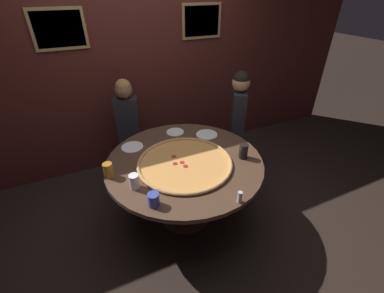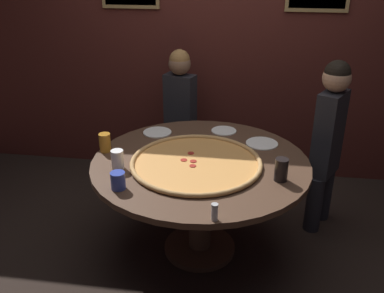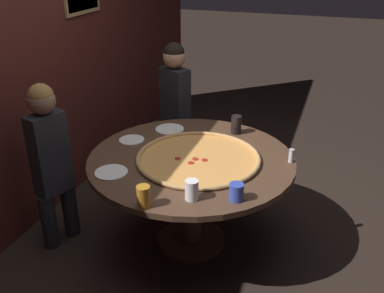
{
  "view_description": "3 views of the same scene",
  "coord_description": "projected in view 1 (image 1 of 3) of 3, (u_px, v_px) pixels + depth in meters",
  "views": [
    {
      "loc": [
        -0.75,
        -1.81,
        2.14
      ],
      "look_at": [
        0.11,
        0.06,
        0.83
      ],
      "focal_mm": 24.0,
      "sensor_mm": 36.0,
      "label": 1
    },
    {
      "loc": [
        0.32,
        -2.55,
        2.04
      ],
      "look_at": [
        -0.05,
        -0.04,
        0.86
      ],
      "focal_mm": 40.0,
      "sensor_mm": 36.0,
      "label": 2
    },
    {
      "loc": [
        -2.54,
        -0.91,
        2.12
      ],
      "look_at": [
        -0.0,
        -0.01,
        0.83
      ],
      "focal_mm": 40.0,
      "sensor_mm": 36.0,
      "label": 3
    }
  ],
  "objects": [
    {
      "name": "back_wall",
      "position": [
        141.0,
        64.0,
        3.12
      ],
      "size": [
        6.4,
        0.08,
        2.6
      ],
      "color": "#4C1E19",
      "rests_on": "ground_plane"
    },
    {
      "name": "condiment_shaker",
      "position": [
        240.0,
        197.0,
        1.92
      ],
      "size": [
        0.04,
        0.04,
        0.1
      ],
      "color": "silver",
      "rests_on": "dining_table"
    },
    {
      "name": "drink_cup_front_edge",
      "position": [
        108.0,
        170.0,
        2.17
      ],
      "size": [
        0.08,
        0.08,
        0.13
      ],
      "primitive_type": "cylinder",
      "color": "#BC7A23",
      "rests_on": "dining_table"
    },
    {
      "name": "white_plate_far_back",
      "position": [
        207.0,
        135.0,
        2.8
      ],
      "size": [
        0.23,
        0.23,
        0.01
      ],
      "primitive_type": "cylinder",
      "color": "white",
      "rests_on": "dining_table"
    },
    {
      "name": "white_plate_near_front",
      "position": [
        132.0,
        147.0,
        2.59
      ],
      "size": [
        0.22,
        0.22,
        0.01
      ],
      "primitive_type": "cylinder",
      "color": "white",
      "rests_on": "dining_table"
    },
    {
      "name": "drink_cup_by_shaker",
      "position": [
        134.0,
        181.0,
        2.05
      ],
      "size": [
        0.08,
        0.08,
        0.13
      ],
      "primitive_type": "cylinder",
      "color": "white",
      "rests_on": "dining_table"
    },
    {
      "name": "drink_cup_far_right",
      "position": [
        154.0,
        200.0,
        1.89
      ],
      "size": [
        0.09,
        0.09,
        0.11
      ],
      "primitive_type": "cylinder",
      "color": "#384CB7",
      "rests_on": "dining_table"
    },
    {
      "name": "ground_plane",
      "position": [
        185.0,
        215.0,
        2.8
      ],
      "size": [
        24.0,
        24.0,
        0.0
      ],
      "primitive_type": "plane",
      "color": "black"
    },
    {
      "name": "drink_cup_near_right",
      "position": [
        243.0,
        151.0,
        2.4
      ],
      "size": [
        0.08,
        0.08,
        0.14
      ],
      "primitive_type": "cylinder",
      "color": "black",
      "rests_on": "dining_table"
    },
    {
      "name": "diner_side_right",
      "position": [
        129.0,
        125.0,
        3.05
      ],
      "size": [
        0.34,
        0.21,
        1.27
      ],
      "rotation": [
        0.0,
        0.0,
        2.83
      ],
      "color": "#232328",
      "rests_on": "ground_plane"
    },
    {
      "name": "diner_far_left",
      "position": [
        237.0,
        119.0,
        3.07
      ],
      "size": [
        0.27,
        0.35,
        1.34
      ],
      "rotation": [
        0.0,
        0.0,
        -2.06
      ],
      "color": "#232328",
      "rests_on": "ground_plane"
    },
    {
      "name": "dining_table",
      "position": [
        185.0,
        172.0,
        2.48
      ],
      "size": [
        1.47,
        1.47,
        0.74
      ],
      "color": "#4C3323",
      "rests_on": "ground_plane"
    },
    {
      "name": "giant_pizza",
      "position": [
        185.0,
        163.0,
        2.34
      ],
      "size": [
        0.87,
        0.87,
        0.03
      ],
      "color": "#E0994C",
      "rests_on": "dining_table"
    },
    {
      "name": "white_plate_left_side",
      "position": [
        175.0,
        132.0,
        2.85
      ],
      "size": [
        0.19,
        0.19,
        0.01
      ],
      "primitive_type": "cylinder",
      "color": "white",
      "rests_on": "dining_table"
    }
  ]
}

